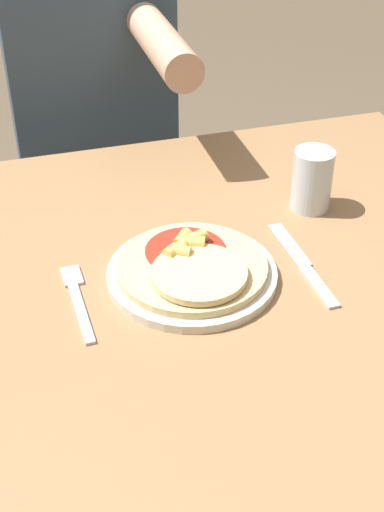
{
  "coord_description": "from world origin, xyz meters",
  "views": [
    {
      "loc": [
        -0.25,
        -0.8,
        1.38
      ],
      "look_at": [
        -0.01,
        -0.0,
        0.79
      ],
      "focal_mm": 50.0,
      "sensor_mm": 36.0,
      "label": 1
    }
  ],
  "objects_px": {
    "pizza": "(193,266)",
    "dining_table": "(200,334)",
    "person_diner": "(93,104)",
    "fork": "(77,297)",
    "plate": "(192,274)",
    "knife": "(303,265)",
    "drinking_glass": "(312,180)"
  },
  "relations": [
    {
      "from": "pizza",
      "to": "dining_table",
      "type": "bearing_deg",
      "value": 14.34
    },
    {
      "from": "dining_table",
      "to": "person_diner",
      "type": "bearing_deg",
      "value": 93.42
    },
    {
      "from": "person_diner",
      "to": "dining_table",
      "type": "bearing_deg",
      "value": -86.58
    },
    {
      "from": "fork",
      "to": "person_diner",
      "type": "bearing_deg",
      "value": 78.53
    },
    {
      "from": "fork",
      "to": "person_diner",
      "type": "relative_size",
      "value": 0.14
    },
    {
      "from": "plate",
      "to": "knife",
      "type": "height_order",
      "value": "plate"
    },
    {
      "from": "fork",
      "to": "person_diner",
      "type": "distance_m",
      "value": 0.71
    },
    {
      "from": "dining_table",
      "to": "pizza",
      "type": "xyz_separation_m",
      "value": [
        -0.01,
        -0.0,
        0.14
      ]
    },
    {
      "from": "pizza",
      "to": "drinking_glass",
      "type": "xyz_separation_m",
      "value": [
        0.25,
        0.14,
        0.03
      ]
    },
    {
      "from": "person_diner",
      "to": "fork",
      "type": "bearing_deg",
      "value": -101.47
    },
    {
      "from": "dining_table",
      "to": "drinking_glass",
      "type": "distance_m",
      "value": 0.32
    },
    {
      "from": "drinking_glass",
      "to": "person_diner",
      "type": "xyz_separation_m",
      "value": [
        -0.27,
        0.56,
        -0.07
      ]
    },
    {
      "from": "knife",
      "to": "drinking_glass",
      "type": "xyz_separation_m",
      "value": [
        0.08,
        0.15,
        0.05
      ]
    },
    {
      "from": "pizza",
      "to": "knife",
      "type": "relative_size",
      "value": 1.0
    },
    {
      "from": "drinking_glass",
      "to": "person_diner",
      "type": "relative_size",
      "value": 0.08
    },
    {
      "from": "pizza",
      "to": "fork",
      "type": "xyz_separation_m",
      "value": [
        -0.17,
        0.0,
        -0.02
      ]
    },
    {
      "from": "person_diner",
      "to": "pizza",
      "type": "bearing_deg",
      "value": -87.74
    },
    {
      "from": "knife",
      "to": "plate",
      "type": "bearing_deg",
      "value": 173.87
    },
    {
      "from": "dining_table",
      "to": "person_diner",
      "type": "distance_m",
      "value": 0.71
    },
    {
      "from": "pizza",
      "to": "drinking_glass",
      "type": "relative_size",
      "value": 2.11
    },
    {
      "from": "fork",
      "to": "drinking_glass",
      "type": "height_order",
      "value": "drinking_glass"
    },
    {
      "from": "plate",
      "to": "fork",
      "type": "distance_m",
      "value": 0.17
    },
    {
      "from": "plate",
      "to": "drinking_glass",
      "type": "bearing_deg",
      "value": 28.69
    },
    {
      "from": "pizza",
      "to": "person_diner",
      "type": "distance_m",
      "value": 0.7
    },
    {
      "from": "fork",
      "to": "drinking_glass",
      "type": "relative_size",
      "value": 1.68
    },
    {
      "from": "plate",
      "to": "knife",
      "type": "relative_size",
      "value": 1.13
    },
    {
      "from": "dining_table",
      "to": "drinking_glass",
      "type": "relative_size",
      "value": 10.24
    },
    {
      "from": "plate",
      "to": "fork",
      "type": "height_order",
      "value": "plate"
    },
    {
      "from": "dining_table",
      "to": "knife",
      "type": "height_order",
      "value": "knife"
    },
    {
      "from": "drinking_glass",
      "to": "plate",
      "type": "bearing_deg",
      "value": -151.31
    },
    {
      "from": "plate",
      "to": "fork",
      "type": "relative_size",
      "value": 1.42
    },
    {
      "from": "dining_table",
      "to": "plate",
      "type": "bearing_deg",
      "value": -179.12
    }
  ]
}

